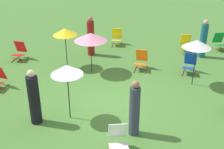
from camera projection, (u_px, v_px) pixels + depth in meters
The scene contains 16 objects.
ground_plane at pixel (105, 103), 10.05m from camera, with size 40.00×40.00×0.00m, color #477A33.
deckchair_0 at pixel (186, 44), 14.11m from camera, with size 0.64×0.85×0.83m.
deckchair_1 at pixel (19, 52), 13.26m from camera, with size 0.50×0.77×0.83m.
deckchair_2 at pixel (190, 64), 12.03m from camera, with size 0.60×0.83×0.83m.
deckchair_3 at pixel (141, 61), 12.36m from camera, with size 0.52×0.78×0.83m.
deckchair_6 at pixel (118, 140), 7.74m from camera, with size 0.67×0.86×0.83m.
deckchair_7 at pixel (219, 42), 14.35m from camera, with size 0.66×0.86×0.83m.
deckchair_8 at pixel (117, 38), 14.95m from camera, with size 0.54×0.80×0.83m.
umbrella_0 at pixel (65, 32), 12.07m from camera, with size 0.98×0.98×1.66m.
umbrella_1 at pixel (91, 37), 11.62m from camera, with size 1.29×1.29×1.64m.
umbrella_2 at pixel (67, 70), 8.59m from camera, with size 0.94×0.94×1.78m.
umbrella_3 at pixel (197, 44), 10.56m from camera, with size 1.01×1.01×1.75m.
person_0 at pixel (34, 99), 8.74m from camera, with size 0.39×0.39×1.73m.
person_1 at pixel (135, 110), 8.24m from camera, with size 0.40×0.40×1.68m.
person_2 at pixel (91, 37), 13.55m from camera, with size 0.45×0.45×1.80m.
person_3 at pixel (203, 40), 13.33m from camera, with size 0.43×0.43×1.73m.
Camera 1 is at (1.84, -8.41, 5.27)m, focal length 48.34 mm.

